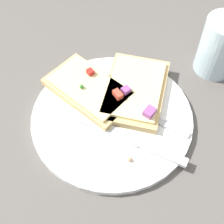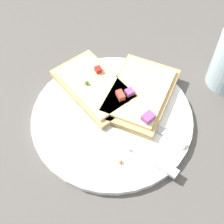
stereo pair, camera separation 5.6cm
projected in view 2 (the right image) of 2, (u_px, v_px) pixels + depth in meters
ground_plane at (112, 119)px, 0.58m from camera, size 4.00×4.00×0.00m
plate at (112, 117)px, 0.57m from camera, size 0.29×0.29×0.01m
fork at (129, 109)px, 0.57m from camera, size 0.17×0.17×0.01m
knife at (129, 144)px, 0.53m from camera, size 0.18×0.16×0.01m
pizza_slice_main at (95, 86)px, 0.60m from camera, size 0.18×0.19×0.03m
pizza_slice_corner at (139, 93)px, 0.59m from camera, size 0.18×0.20×0.03m
crumb_scatter at (116, 114)px, 0.57m from camera, size 0.04×0.16×0.01m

